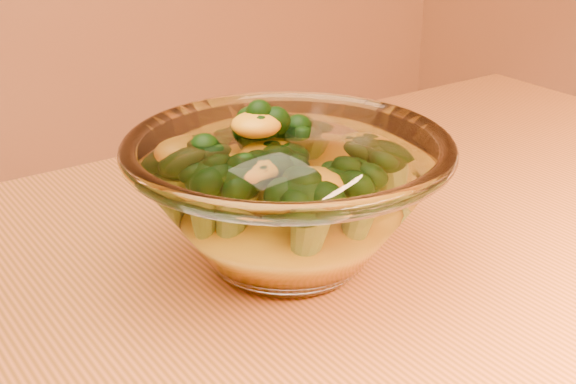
% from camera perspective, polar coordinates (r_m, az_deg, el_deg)
% --- Properties ---
extents(glass_bowl, '(0.23, 0.23, 0.10)m').
position_cam_1_polar(glass_bowl, '(0.57, -0.00, -0.46)').
color(glass_bowl, white).
rests_on(glass_bowl, table).
extents(cheese_sauce, '(0.14, 0.14, 0.04)m').
position_cam_1_polar(cheese_sauce, '(0.58, 0.00, -2.43)').
color(cheese_sauce, orange).
rests_on(cheese_sauce, glass_bowl).
extents(broccoli_heap, '(0.16, 0.15, 0.08)m').
position_cam_1_polar(broccoli_heap, '(0.57, -1.02, 1.28)').
color(broccoli_heap, black).
rests_on(broccoli_heap, cheese_sauce).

